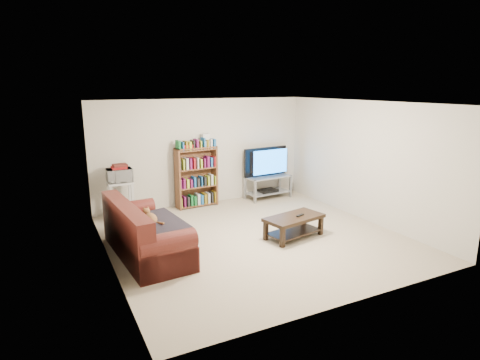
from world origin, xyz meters
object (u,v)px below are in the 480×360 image
coffee_table (294,223)px  bookshelf (196,176)px  tv_stand (268,183)px  sofa (142,237)px

coffee_table → bookshelf: size_ratio=0.87×
tv_stand → bookshelf: bearing=170.5°
sofa → coffee_table: sofa is taller
sofa → tv_stand: size_ratio=1.87×
sofa → tv_stand: (3.53, 2.02, 0.06)m
sofa → coffee_table: size_ratio=1.81×
bookshelf → sofa: bearing=-132.8°
bookshelf → coffee_table: bearing=-74.9°
sofa → bookshelf: bearing=46.6°
tv_stand → bookshelf: (-1.78, 0.14, 0.33)m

